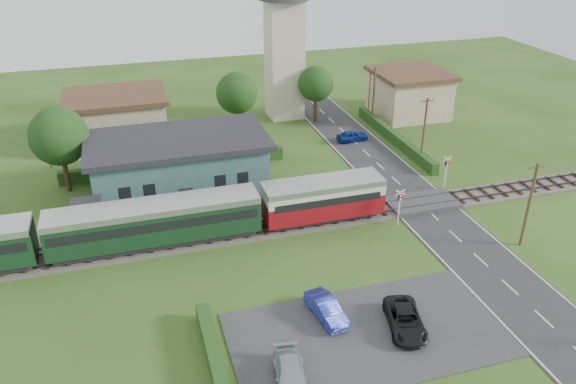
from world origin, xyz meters
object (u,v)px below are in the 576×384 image
object	(u,v)px
house_west	(118,118)
pedestrian_near	(267,199)
equipment_hut	(88,216)
train	(112,228)
crossing_signal_far	(446,167)
crossing_signal_near	(400,202)
car_park_silver	(290,375)
station_building	(179,164)
house_east	(409,93)
car_park_dark	(405,320)
car_park_blue	(326,309)
car_on_road	(353,136)
church_tower	(284,33)
pedestrian_far	(98,222)

from	to	relation	value
house_west	pedestrian_near	world-z (taller)	house_west
equipment_hut	train	xyz separation A→B (m)	(1.85, -3.20, 0.43)
crossing_signal_far	crossing_signal_near	bearing A→B (deg)	-146.31
crossing_signal_far	car_park_silver	world-z (taller)	crossing_signal_far
train	house_west	world-z (taller)	house_west
train	house_west	xyz separation A→B (m)	(1.15, 23.00, 0.61)
car_park_silver	pedestrian_near	xyz separation A→B (m)	(3.74, 19.17, 0.61)
station_building	house_east	xyz separation A→B (m)	(30.00, 13.01, 0.10)
train	pedestrian_near	distance (m)	12.98
equipment_hut	station_building	size ratio (longest dim) A/B	0.16
house_west	car_park_dark	world-z (taller)	house_west
equipment_hut	station_building	world-z (taller)	station_building
car_park_blue	car_park_silver	xyz separation A→B (m)	(-3.85, -4.74, -0.03)
crossing_signal_near	car_on_road	distance (m)	18.44
equipment_hut	car_park_dark	bearing A→B (deg)	-42.48
house_east	pedestrian_near	world-z (taller)	house_east
pedestrian_near	church_tower	bearing A→B (deg)	-100.21
station_building	church_tower	distance (m)	23.89
crossing_signal_near	car_on_road	xyz separation A→B (m)	(3.47, 18.05, -1.48)
crossing_signal_near	house_west	bearing A→B (deg)	130.11
crossing_signal_near	crossing_signal_far	xyz separation A→B (m)	(7.20, 4.80, 0.00)
car_park_dark	car_on_road	bearing A→B (deg)	87.36
car_on_road	crossing_signal_far	bearing A→B (deg)	-169.30
church_tower	house_west	distance (m)	21.55
house_east	pedestrian_far	distance (m)	41.89
church_tower	house_east	bearing A→B (deg)	-14.93
equipment_hut	church_tower	xyz separation A→B (m)	(23.00, 22.80, 8.48)
house_east	car_park_dark	size ratio (longest dim) A/B	1.95
train	crossing_signal_far	world-z (taller)	train
train	church_tower	distance (m)	34.47
equipment_hut	crossing_signal_far	bearing A→B (deg)	-1.46
house_west	crossing_signal_near	world-z (taller)	house_west
equipment_hut	pedestrian_far	xyz separation A→B (m)	(0.69, -0.18, -0.52)
pedestrian_near	car_park_blue	bearing A→B (deg)	100.18
house_west	car_park_silver	world-z (taller)	house_west
station_building	pedestrian_far	xyz separation A→B (m)	(-7.31, -5.97, -1.47)
car_on_road	pedestrian_far	world-z (taller)	pedestrian_far
train	car_park_blue	size ratio (longest dim) A/B	11.09
crossing_signal_far	car_park_blue	size ratio (longest dim) A/B	0.84
house_east	car_park_silver	xyz separation A→B (m)	(-27.22, -38.50, -2.11)
car_on_road	station_building	bearing A→B (deg)	103.49
equipment_hut	pedestrian_near	size ratio (longest dim) A/B	1.50
crossing_signal_far	station_building	bearing A→B (deg)	164.37
train	crossing_signal_near	world-z (taller)	train
car_park_silver	house_east	bearing A→B (deg)	63.87
church_tower	car_park_dark	distance (m)	41.49
equipment_hut	car_park_dark	world-z (taller)	equipment_hut
car_park_blue	crossing_signal_near	bearing A→B (deg)	34.66
equipment_hut	house_west	distance (m)	20.05
equipment_hut	crossing_signal_far	world-z (taller)	crossing_signal_far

